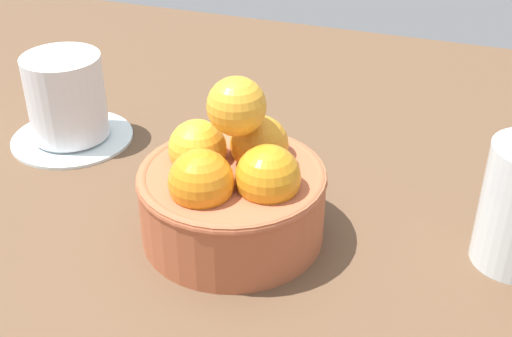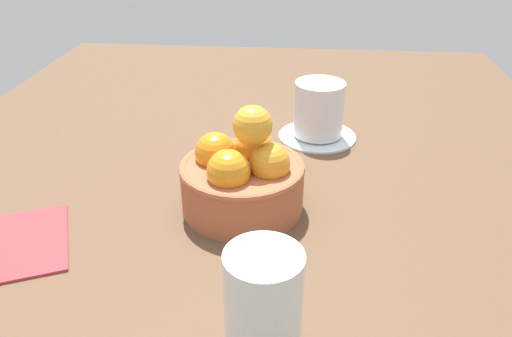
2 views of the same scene
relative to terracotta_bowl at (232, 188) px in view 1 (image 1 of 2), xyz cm
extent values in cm
cube|color=brown|center=(0.00, -0.03, -5.80)|extent=(137.15, 94.60, 3.10)
cylinder|color=#AD5938|center=(0.00, -0.03, -1.43)|extent=(13.89, 13.89, 5.64)
torus|color=#AD5938|center=(0.00, -0.03, 0.99)|extent=(14.09, 14.09, 1.00)
sphere|color=orange|center=(1.04, 3.11, 2.25)|extent=(4.49, 4.49, 4.49)
sphere|color=gold|center=(-3.14, 1.01, 2.25)|extent=(4.42, 4.42, 4.42)
sphere|color=orange|center=(-1.04, -3.16, 2.25)|extent=(4.66, 4.66, 4.66)
sphere|color=orange|center=(3.14, -1.07, 2.25)|extent=(4.69, 4.69, 4.69)
sphere|color=gold|center=(-0.48, 1.16, 6.22)|extent=(4.32, 4.32, 4.32)
cylinder|color=white|center=(-20.02, 8.88, -3.95)|extent=(11.50, 11.50, 0.60)
cylinder|color=white|center=(-20.02, 8.88, 0.30)|extent=(7.24, 7.24, 7.91)
camera|label=1|loc=(15.73, -39.12, 27.73)|focal=47.64mm
camera|label=2|loc=(48.93, 6.05, 28.04)|focal=35.42mm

